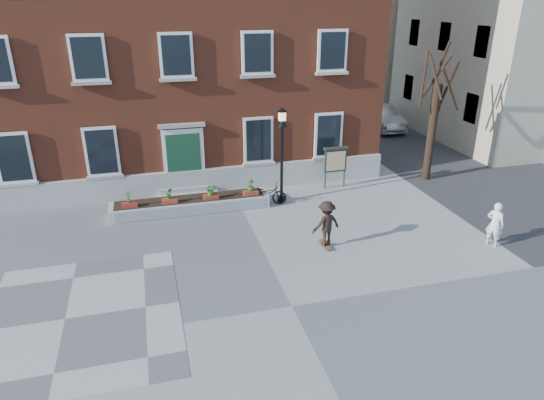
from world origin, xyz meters
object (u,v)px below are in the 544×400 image
object	(u,v)px
parked_car	(380,117)
notice_board	(336,161)
lamp_post	(282,142)
bicycle	(265,194)
skateboarder	(326,223)
bystander	(495,224)

from	to	relation	value
parked_car	notice_board	xyz separation A→B (m)	(-6.63, -8.89, 0.50)
notice_board	lamp_post	bearing A→B (deg)	-161.46
bicycle	skateboarder	world-z (taller)	skateboarder
parked_car	notice_board	distance (m)	11.10
bystander	lamp_post	size ratio (longest dim) A/B	0.40
lamp_post	notice_board	size ratio (longest dim) A/B	2.10
parked_car	skateboarder	distance (m)	16.58
bystander	skateboarder	size ratio (longest dim) A/B	0.95
lamp_post	notice_board	bearing A→B (deg)	18.54
bystander	lamp_post	distance (m)	8.29
bystander	lamp_post	world-z (taller)	lamp_post
notice_board	skateboarder	distance (m)	5.58
bystander	parked_car	bearing A→B (deg)	-44.53
parked_car	notice_board	size ratio (longest dim) A/B	2.47
lamp_post	notice_board	world-z (taller)	lamp_post
parked_car	skateboarder	xyz separation A→B (m)	(-8.97, -13.95, 0.10)
lamp_post	notice_board	xyz separation A→B (m)	(2.71, 0.91, -1.28)
bystander	notice_board	bearing A→B (deg)	-5.42
bicycle	parked_car	xyz separation A→B (m)	(10.04, 9.87, 0.31)
bystander	notice_board	xyz separation A→B (m)	(-3.22, 6.44, 0.47)
bystander	skateboarder	world-z (taller)	skateboarder
lamp_post	skateboarder	xyz separation A→B (m)	(0.38, -4.15, -1.67)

